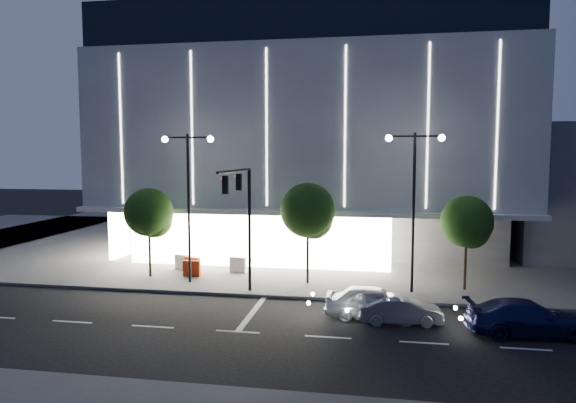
{
  "coord_description": "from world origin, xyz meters",
  "views": [
    {
      "loc": [
        7.89,
        -22.84,
        7.84
      ],
      "look_at": [
        2.77,
        7.25,
        5.0
      ],
      "focal_mm": 32.0,
      "sensor_mm": 36.0,
      "label": 1
    }
  ],
  "objects_px": {
    "street_lamp_west": "(188,186)",
    "barrier_c": "(192,268)",
    "traffic_mast": "(243,207)",
    "car_second": "(400,310)",
    "tree_mid": "(308,213)",
    "barrier_a": "(192,265)",
    "car_lead": "(374,303)",
    "car_third": "(527,318)",
    "barrier_b": "(182,262)",
    "barrier_d": "(238,265)",
    "tree_right": "(467,224)",
    "tree_left": "(149,215)",
    "street_lamp_east": "(414,188)"
  },
  "relations": [
    {
      "from": "street_lamp_west",
      "to": "barrier_c",
      "type": "relative_size",
      "value": 8.18
    },
    {
      "from": "traffic_mast",
      "to": "car_second",
      "type": "distance_m",
      "value": 9.57
    },
    {
      "from": "tree_mid",
      "to": "barrier_a",
      "type": "bearing_deg",
      "value": 169.61
    },
    {
      "from": "car_lead",
      "to": "car_third",
      "type": "height_order",
      "value": "car_lead"
    },
    {
      "from": "barrier_a",
      "to": "barrier_b",
      "type": "bearing_deg",
      "value": 158.89
    },
    {
      "from": "tree_mid",
      "to": "barrier_d",
      "type": "xyz_separation_m",
      "value": [
        -4.85,
        1.92,
        -3.68
      ]
    },
    {
      "from": "barrier_a",
      "to": "barrier_c",
      "type": "relative_size",
      "value": 1.0
    },
    {
      "from": "car_third",
      "to": "barrier_c",
      "type": "height_order",
      "value": "car_third"
    },
    {
      "from": "barrier_a",
      "to": "barrier_b",
      "type": "height_order",
      "value": "same"
    },
    {
      "from": "car_lead",
      "to": "barrier_d",
      "type": "xyz_separation_m",
      "value": [
        -8.75,
        7.64,
        -0.14
      ]
    },
    {
      "from": "barrier_c",
      "to": "barrier_d",
      "type": "bearing_deg",
      "value": 31.19
    },
    {
      "from": "barrier_b",
      "to": "tree_right",
      "type": "bearing_deg",
      "value": 11.38
    },
    {
      "from": "street_lamp_west",
      "to": "car_second",
      "type": "relative_size",
      "value": 2.35
    },
    {
      "from": "tree_left",
      "to": "car_second",
      "type": "xyz_separation_m",
      "value": [
        15.11,
        -6.14,
        -3.4
      ]
    },
    {
      "from": "tree_left",
      "to": "tree_mid",
      "type": "xyz_separation_m",
      "value": [
        10.0,
        0.0,
        0.3
      ]
    },
    {
      "from": "tree_left",
      "to": "tree_right",
      "type": "height_order",
      "value": "tree_left"
    },
    {
      "from": "traffic_mast",
      "to": "street_lamp_west",
      "type": "xyz_separation_m",
      "value": [
        -4.0,
        2.66,
        0.93
      ]
    },
    {
      "from": "car_third",
      "to": "barrier_d",
      "type": "xyz_separation_m",
      "value": [
        -15.33,
        8.69,
        -0.1
      ]
    },
    {
      "from": "tree_mid",
      "to": "barrier_c",
      "type": "height_order",
      "value": "tree_mid"
    },
    {
      "from": "barrier_b",
      "to": "barrier_d",
      "type": "distance_m",
      "value": 3.87
    },
    {
      "from": "tree_mid",
      "to": "car_second",
      "type": "xyz_separation_m",
      "value": [
        5.11,
        -6.14,
        -3.7
      ]
    },
    {
      "from": "barrier_c",
      "to": "barrier_d",
      "type": "relative_size",
      "value": 1.0
    },
    {
      "from": "street_lamp_east",
      "to": "car_third",
      "type": "xyz_separation_m",
      "value": [
        4.5,
        -5.75,
        -5.2
      ]
    },
    {
      "from": "street_lamp_west",
      "to": "car_second",
      "type": "bearing_deg",
      "value": -22.87
    },
    {
      "from": "barrier_b",
      "to": "barrier_c",
      "type": "relative_size",
      "value": 1.0
    },
    {
      "from": "barrier_c",
      "to": "car_third",
      "type": "bearing_deg",
      "value": -20.98
    },
    {
      "from": "barrier_c",
      "to": "street_lamp_east",
      "type": "bearing_deg",
      "value": -5.22
    },
    {
      "from": "tree_left",
      "to": "car_third",
      "type": "relative_size",
      "value": 1.1
    },
    {
      "from": "barrier_d",
      "to": "car_second",
      "type": "bearing_deg",
      "value": -30.66
    },
    {
      "from": "tree_left",
      "to": "street_lamp_west",
      "type": "bearing_deg",
      "value": -18.94
    },
    {
      "from": "car_third",
      "to": "barrier_c",
      "type": "relative_size",
      "value": 4.73
    },
    {
      "from": "barrier_c",
      "to": "barrier_d",
      "type": "distance_m",
      "value": 3.0
    },
    {
      "from": "tree_left",
      "to": "tree_mid",
      "type": "relative_size",
      "value": 0.93
    },
    {
      "from": "tree_left",
      "to": "barrier_a",
      "type": "distance_m",
      "value": 4.29
    },
    {
      "from": "car_lead",
      "to": "car_second",
      "type": "height_order",
      "value": "car_lead"
    },
    {
      "from": "barrier_a",
      "to": "barrier_b",
      "type": "xyz_separation_m",
      "value": [
        -0.94,
        0.67,
        0.0
      ]
    },
    {
      "from": "tree_left",
      "to": "barrier_d",
      "type": "bearing_deg",
      "value": 20.47
    },
    {
      "from": "street_lamp_west",
      "to": "barrier_c",
      "type": "distance_m",
      "value": 5.51
    },
    {
      "from": "street_lamp_east",
      "to": "tree_left",
      "type": "distance_m",
      "value": 16.12
    },
    {
      "from": "car_second",
      "to": "barrier_b",
      "type": "bearing_deg",
      "value": 53.61
    },
    {
      "from": "tree_mid",
      "to": "car_third",
      "type": "bearing_deg",
      "value": -32.88
    },
    {
      "from": "street_lamp_east",
      "to": "car_second",
      "type": "relative_size",
      "value": 2.35
    },
    {
      "from": "barrier_a",
      "to": "car_third",
      "type": "bearing_deg",
      "value": -9.75
    },
    {
      "from": "tree_right",
      "to": "barrier_d",
      "type": "bearing_deg",
      "value": 172.1
    },
    {
      "from": "tree_right",
      "to": "barrier_b",
      "type": "xyz_separation_m",
      "value": [
        -17.72,
        2.1,
        -3.23
      ]
    },
    {
      "from": "street_lamp_west",
      "to": "street_lamp_east",
      "type": "bearing_deg",
      "value": 0.0
    },
    {
      "from": "street_lamp_east",
      "to": "car_lead",
      "type": "height_order",
      "value": "street_lamp_east"
    },
    {
      "from": "tree_left",
      "to": "barrier_b",
      "type": "distance_m",
      "value": 4.18
    },
    {
      "from": "street_lamp_west",
      "to": "car_third",
      "type": "bearing_deg",
      "value": -18.19
    },
    {
      "from": "barrier_b",
      "to": "car_third",
      "type": "bearing_deg",
      "value": -6.67
    }
  ]
}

